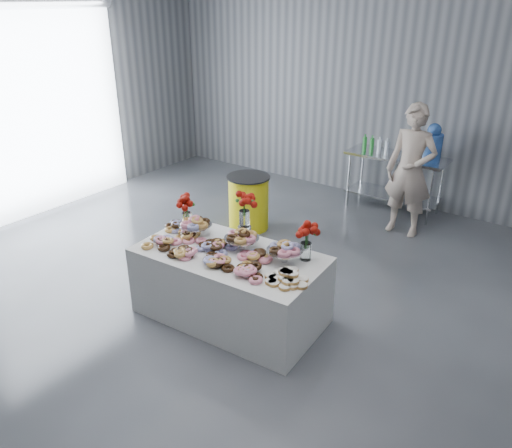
% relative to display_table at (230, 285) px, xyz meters
% --- Properties ---
extents(ground, '(9.00, 9.00, 0.00)m').
position_rel_display_table_xyz_m(ground, '(-0.25, -0.33, -0.38)').
color(ground, '#3C3E44').
rests_on(ground, ground).
extents(room_walls, '(8.04, 9.04, 4.02)m').
position_rel_display_table_xyz_m(room_walls, '(-0.52, -0.26, 2.26)').
color(room_walls, slate).
rests_on(room_walls, ground).
extents(display_table, '(1.95, 1.11, 0.75)m').
position_rel_display_table_xyz_m(display_table, '(0.00, 0.00, 0.00)').
color(display_table, white).
rests_on(display_table, ground).
extents(prep_table, '(1.50, 0.60, 0.90)m').
position_rel_display_table_xyz_m(prep_table, '(0.26, 3.77, 0.24)').
color(prep_table, silver).
rests_on(prep_table, ground).
extents(donut_mounds, '(1.85, 0.90, 0.09)m').
position_rel_display_table_xyz_m(donut_mounds, '(-0.00, -0.05, 0.42)').
color(donut_mounds, '#C08446').
rests_on(donut_mounds, display_table).
extents(cake_stand_left, '(0.36, 0.36, 0.17)m').
position_rel_display_table_xyz_m(cake_stand_left, '(-0.56, 0.12, 0.52)').
color(cake_stand_left, silver).
rests_on(cake_stand_left, display_table).
extents(cake_stand_mid, '(0.36, 0.36, 0.17)m').
position_rel_display_table_xyz_m(cake_stand_mid, '(0.04, 0.15, 0.52)').
color(cake_stand_mid, silver).
rests_on(cake_stand_mid, display_table).
extents(cake_stand_right, '(0.36, 0.36, 0.17)m').
position_rel_display_table_xyz_m(cake_stand_right, '(0.54, 0.18, 0.52)').
color(cake_stand_right, silver).
rests_on(cake_stand_right, display_table).
extents(danish_pile, '(0.48, 0.48, 0.11)m').
position_rel_display_table_xyz_m(danish_pile, '(0.76, -0.11, 0.43)').
color(danish_pile, white).
rests_on(danish_pile, display_table).
extents(bouquet_left, '(0.26, 0.26, 0.42)m').
position_rel_display_table_xyz_m(bouquet_left, '(-0.76, 0.21, 0.67)').
color(bouquet_left, white).
rests_on(bouquet_left, display_table).
extents(bouquet_right, '(0.26, 0.26, 0.42)m').
position_rel_display_table_xyz_m(bouquet_right, '(0.68, 0.34, 0.67)').
color(bouquet_right, white).
rests_on(bouquet_right, display_table).
extents(bouquet_center, '(0.26, 0.26, 0.57)m').
position_rel_display_table_xyz_m(bouquet_center, '(-0.07, 0.35, 0.75)').
color(bouquet_center, silver).
rests_on(bouquet_center, display_table).
extents(water_jug, '(0.28, 0.28, 0.55)m').
position_rel_display_table_xyz_m(water_jug, '(0.76, 3.77, 0.77)').
color(water_jug, '#3F76D8').
rests_on(water_jug, prep_table).
extents(drink_bottles, '(0.54, 0.08, 0.27)m').
position_rel_display_table_xyz_m(drink_bottles, '(-0.06, 3.67, 0.66)').
color(drink_bottles, '#268C33').
rests_on(drink_bottles, prep_table).
extents(person, '(0.68, 0.45, 1.84)m').
position_rel_display_table_xyz_m(person, '(0.71, 3.09, 0.55)').
color(person, '#CC8C93').
rests_on(person, ground).
extents(trash_barrel, '(0.62, 0.62, 0.79)m').
position_rel_display_table_xyz_m(trash_barrel, '(-1.18, 1.90, 0.02)').
color(trash_barrel, yellow).
rests_on(trash_barrel, ground).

